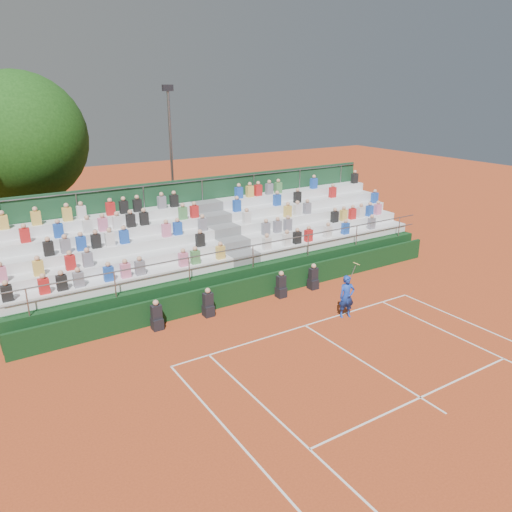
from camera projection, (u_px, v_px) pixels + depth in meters
ground at (305, 326)px, 18.96m from camera, size 90.00×90.00×0.00m
courtside_wall at (260, 287)px, 21.36m from camera, size 20.00×0.15×1.00m
line_officials at (244, 296)px, 20.48m from camera, size 7.81×0.40×1.19m
grandstand at (223, 254)px, 23.76m from camera, size 20.00×5.20×4.40m
tennis_player at (347, 296)px, 19.44m from camera, size 0.89×0.59×2.22m
tree_east at (20, 139)px, 24.40m from camera, size 6.49×6.49×9.44m
floodlight_mast at (171, 152)px, 28.94m from camera, size 0.60×0.25×8.74m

